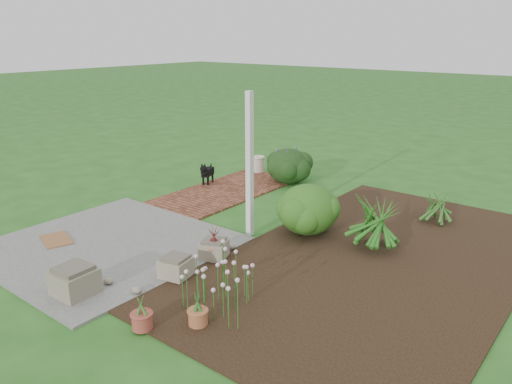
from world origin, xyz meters
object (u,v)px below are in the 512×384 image
Objects in this scene: cream_ceramic_urn at (258,164)px; stone_trough_near at (75,282)px; evergreen_shrub at (308,208)px; black_dog at (207,172)px.

stone_trough_near is at bearing -73.59° from cream_ceramic_urn.
cream_ceramic_urn reaches higher than stone_trough_near.
black_dog is at bearing 163.33° from evergreen_shrub.
stone_trough_near is 0.48× the size of evergreen_shrub.
evergreen_shrub is (1.26, 3.79, 0.27)m from stone_trough_near.
cream_ceramic_urn is (0.26, 1.59, -0.10)m from black_dog.
evergreen_shrub is at bearing 71.66° from stone_trough_near.
black_dog is 1.62m from cream_ceramic_urn.
black_dog is (-2.15, 4.81, 0.12)m from stone_trough_near.
evergreen_shrub is (3.14, -2.61, 0.24)m from cream_ceramic_urn.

